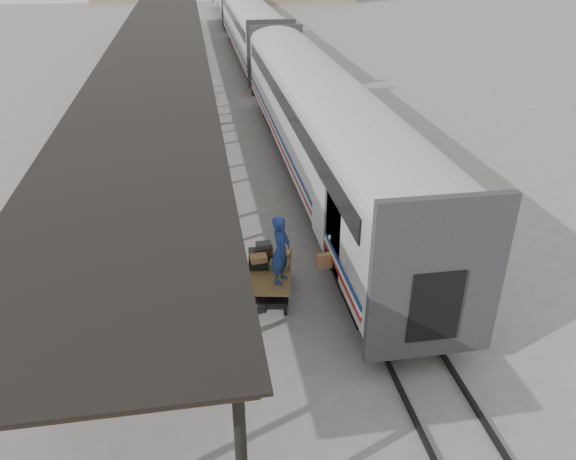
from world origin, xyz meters
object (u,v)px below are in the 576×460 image
(baggage_cart, at_px, (269,275))
(pedestrian, at_px, (192,112))
(luggage_tug, at_px, (177,94))
(porter, at_px, (281,250))

(baggage_cart, xyz_separation_m, pedestrian, (-1.96, 15.97, 0.28))
(baggage_cart, height_order, luggage_tug, luggage_tug)
(pedestrian, bearing_deg, luggage_tug, -70.56)
(luggage_tug, distance_m, pedestrian, 5.24)
(luggage_tug, bearing_deg, porter, -99.78)
(baggage_cart, bearing_deg, luggage_tug, 108.50)
(porter, relative_size, pedestrian, 1.05)
(porter, bearing_deg, luggage_tug, 36.52)
(pedestrian, bearing_deg, porter, 107.65)
(luggage_tug, relative_size, porter, 0.91)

